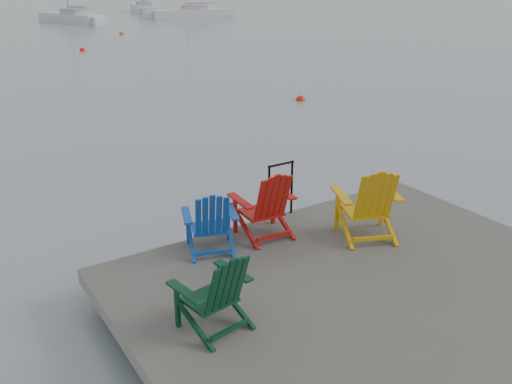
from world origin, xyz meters
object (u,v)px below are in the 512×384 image
chair_red (266,204)px  buoy_a (300,100)px  chair_green (216,290)px  sailboat_mid (143,9)px  handrail (281,184)px  buoy_c (83,51)px  chair_blue (211,221)px  sailboat_near (72,19)px  chair_yellow (369,202)px  sailboat_far (191,14)px  buoy_d (122,34)px

chair_red → buoy_a: chair_red is taller
chair_green → sailboat_mid: size_ratio=0.09×
handrail → buoy_c: bearing=80.6°
chair_blue → chair_red: 0.90m
chair_blue → handrail: bearing=37.9°
buoy_a → sailboat_near: bearing=86.5°
handrail → chair_red: 0.78m
chair_blue → chair_yellow: 2.31m
chair_green → chair_blue: bearing=54.4°
sailboat_far → buoy_d: bearing=144.3°
chair_green → sailboat_far: 52.61m
sailboat_mid → sailboat_far: size_ratio=1.00×
chair_green → sailboat_near: size_ratio=0.09×
handrail → chair_blue: chair_blue is taller
chair_yellow → buoy_a: 11.70m
chair_blue → sailboat_near: size_ratio=0.09×
chair_green → buoy_d: bearing=62.6°
chair_green → chair_red: size_ratio=0.91×
buoy_a → buoy_d: buoy_d is taller
handrail → chair_yellow: bearing=-64.8°
chair_green → chair_blue: 1.79m
buoy_d → sailboat_far: bearing=45.5°
chair_red → sailboat_mid: sailboat_mid is taller
chair_red → handrail: bearing=42.6°
sailboat_far → buoy_c: size_ratio=30.84×
chair_blue → chair_red: bearing=19.3°
chair_blue → sailboat_mid: bearing=89.7°
buoy_c → sailboat_mid: bearing=62.1°
handrail → sailboat_far: sailboat_far is taller
sailboat_near → buoy_a: bearing=-111.9°
sailboat_near → sailboat_far: sailboat_far is taller
chair_green → sailboat_near: sailboat_near is taller
chair_green → buoy_d: (11.67, 35.51, -0.98)m
handrail → sailboat_far: 49.75m
chair_green → chair_red: bearing=33.8°
chair_green → chair_blue: size_ratio=1.02×
buoy_a → buoy_c: size_ratio=0.96×
sailboat_near → sailboat_far: (11.77, -0.31, -0.00)m
chair_blue → sailboat_far: size_ratio=0.09×
handrail → chair_green: (-2.31, -2.07, -0.06)m
handrail → buoy_a: bearing=51.0°
buoy_a → buoy_d: bearing=84.3°
sailboat_mid → sailboat_far: 10.13m
buoy_d → sailboat_near: bearing=91.2°
chair_blue → sailboat_mid: size_ratio=0.09×
chair_yellow → sailboat_near: sailboat_near is taller
chair_red → sailboat_mid: (20.45, 55.71, -0.67)m
chair_yellow → buoy_a: (6.25, 9.83, -1.07)m
sailboat_mid → buoy_d: (-10.47, -21.78, -0.36)m
handrail → buoy_c: size_ratio=2.54×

